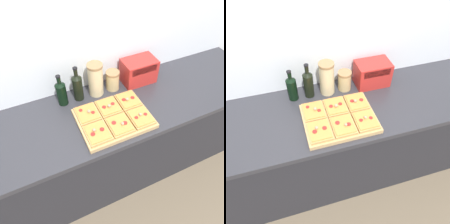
# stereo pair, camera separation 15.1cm
# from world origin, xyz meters

# --- Properties ---
(ground_plane) EXTENTS (12.00, 12.00, 0.00)m
(ground_plane) POSITION_xyz_m (0.00, 0.00, 0.00)
(ground_plane) COLOR brown
(wall_back) EXTENTS (6.00, 0.06, 2.50)m
(wall_back) POSITION_xyz_m (0.00, 0.67, 1.25)
(wall_back) COLOR silver
(wall_back) RESTS_ON ground_plane
(kitchen_counter) EXTENTS (2.63, 0.67, 0.92)m
(kitchen_counter) POSITION_xyz_m (0.00, 0.32, 0.46)
(kitchen_counter) COLOR #232328
(kitchen_counter) RESTS_ON ground_plane
(cutting_board) EXTENTS (0.49, 0.38, 0.03)m
(cutting_board) POSITION_xyz_m (-0.05, 0.21, 0.94)
(cutting_board) COLOR tan
(cutting_board) RESTS_ON kitchen_counter
(pizza_slice_back_left) EXTENTS (0.15, 0.17, 0.05)m
(pizza_slice_back_left) POSITION_xyz_m (-0.21, 0.31, 0.97)
(pizza_slice_back_left) COLOR tan
(pizza_slice_back_left) RESTS_ON cutting_board
(pizza_slice_back_center) EXTENTS (0.15, 0.17, 0.05)m
(pizza_slice_back_center) POSITION_xyz_m (-0.05, 0.31, 0.97)
(pizza_slice_back_center) COLOR tan
(pizza_slice_back_center) RESTS_ON cutting_board
(pizza_slice_back_right) EXTENTS (0.15, 0.17, 0.05)m
(pizza_slice_back_right) POSITION_xyz_m (0.11, 0.31, 0.97)
(pizza_slice_back_right) COLOR tan
(pizza_slice_back_right) RESTS_ON cutting_board
(pizza_slice_front_left) EXTENTS (0.15, 0.17, 0.05)m
(pizza_slice_front_left) POSITION_xyz_m (-0.21, 0.12, 0.97)
(pizza_slice_front_left) COLOR tan
(pizza_slice_front_left) RESTS_ON cutting_board
(pizza_slice_front_center) EXTENTS (0.15, 0.17, 0.05)m
(pizza_slice_front_center) POSITION_xyz_m (-0.05, 0.12, 0.97)
(pizza_slice_front_center) COLOR tan
(pizza_slice_front_center) RESTS_ON cutting_board
(pizza_slice_front_right) EXTENTS (0.15, 0.17, 0.05)m
(pizza_slice_front_right) POSITION_xyz_m (0.11, 0.12, 0.97)
(pizza_slice_front_right) COLOR tan
(pizza_slice_front_right) RESTS_ON cutting_board
(olive_oil_bottle) EXTENTS (0.07, 0.07, 0.25)m
(olive_oil_bottle) POSITION_xyz_m (-0.32, 0.53, 1.03)
(olive_oil_bottle) COLOR black
(olive_oil_bottle) RESTS_ON kitchen_counter
(wine_bottle) EXTENTS (0.07, 0.07, 0.28)m
(wine_bottle) POSITION_xyz_m (-0.20, 0.53, 1.04)
(wine_bottle) COLOR black
(wine_bottle) RESTS_ON kitchen_counter
(grain_jar_tall) EXTENTS (0.12, 0.12, 0.27)m
(grain_jar_tall) POSITION_xyz_m (-0.05, 0.53, 1.05)
(grain_jar_tall) COLOR beige
(grain_jar_tall) RESTS_ON kitchen_counter
(grain_jar_short) EXTENTS (0.11, 0.11, 0.16)m
(grain_jar_short) POSITION_xyz_m (0.09, 0.53, 1.00)
(grain_jar_short) COLOR tan
(grain_jar_short) RESTS_ON kitchen_counter
(toaster_oven) EXTENTS (0.29, 0.18, 0.20)m
(toaster_oven) POSITION_xyz_m (0.32, 0.53, 1.02)
(toaster_oven) COLOR red
(toaster_oven) RESTS_ON kitchen_counter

